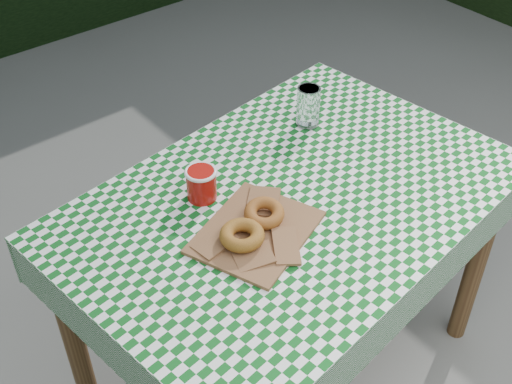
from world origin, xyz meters
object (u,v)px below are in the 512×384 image
table (288,294)px  drinking_glass (308,106)px  paper_bag (256,231)px  coffee_mug (201,184)px

table → drinking_glass: bearing=33.7°
paper_bag → table: bearing=16.9°
paper_bag → coffee_mug: bearing=96.2°
drinking_glass → coffee_mug: bearing=-170.0°
table → paper_bag: (-0.16, -0.05, 0.39)m
table → drinking_glass: 0.56m
table → coffee_mug: coffee_mug is taller
paper_bag → coffee_mug: 0.20m
paper_bag → coffee_mug: coffee_mug is taller
coffee_mug → drinking_glass: 0.45m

